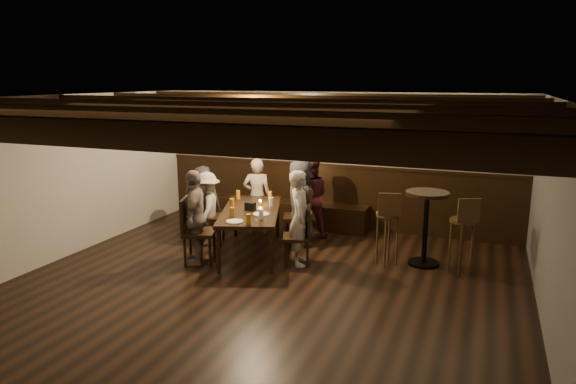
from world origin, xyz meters
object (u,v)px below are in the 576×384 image
at_px(person_left_near, 207,208).
at_px(person_right_far, 300,218).
at_px(bar_stool_right, 461,245).
at_px(chair_left_near, 210,226).
at_px(person_bench_right, 310,197).
at_px(person_right_near, 301,203).
at_px(person_bench_left, 203,201).
at_px(person_bench_centre, 257,196).
at_px(bar_stool_left, 387,238).
at_px(chair_left_far, 198,243).
at_px(person_left_far, 195,217).
at_px(chair_right_near, 299,227).
at_px(chair_right_far, 298,247).
at_px(dining_table, 251,213).
at_px(high_top_table, 426,217).

bearing_deg(person_left_near, person_right_far, 59.04).
bearing_deg(person_right_far, bar_stool_right, -97.31).
bearing_deg(bar_stool_right, chair_left_near, 155.73).
height_order(person_bench_right, person_right_near, person_right_near).
distance_m(person_bench_left, person_right_far, 2.13).
xyz_separation_m(person_bench_right, person_left_near, (-1.40, -0.98, -0.10)).
bearing_deg(bar_stool_right, person_bench_centre, 142.46).
distance_m(bar_stool_left, bar_stool_right, 1.00).
distance_m(chair_left_far, person_left_far, 0.39).
height_order(chair_right_near, chair_right_far, chair_right_near).
bearing_deg(chair_left_far, person_right_far, 90.00).
height_order(person_left_near, person_right_far, person_right_far).
bearing_deg(bar_stool_right, chair_right_far, 166.38).
distance_m(person_bench_right, bar_stool_right, 2.64).
bearing_deg(chair_left_far, bar_stool_left, 90.18).
xyz_separation_m(person_bench_right, bar_stool_left, (1.48, -0.89, -0.28)).
relative_size(dining_table, person_right_far, 1.47).
height_order(high_top_table, bar_stool_right, bar_stool_right).
distance_m(dining_table, person_bench_centre, 1.05).
xyz_separation_m(person_bench_left, person_left_far, (0.60, -1.22, 0.09)).
xyz_separation_m(chair_left_far, high_top_table, (3.05, 1.13, 0.41)).
relative_size(person_bench_left, person_left_near, 1.02).
distance_m(person_bench_centre, person_left_near, 0.96).
height_order(dining_table, person_left_near, person_left_near).
bearing_deg(high_top_table, person_bench_right, 160.87).
distance_m(chair_right_far, person_bench_right, 1.43).
distance_m(chair_left_far, person_bench_left, 1.40).
relative_size(person_bench_right, person_right_near, 0.99).
distance_m(person_bench_centre, person_left_far, 1.68).
height_order(chair_left_far, chair_right_far, chair_left_far).
xyz_separation_m(person_left_far, bar_stool_left, (2.58, 0.94, -0.28)).
height_order(chair_left_far, chair_right_near, chair_left_far).
height_order(chair_left_far, person_right_near, person_right_near).
relative_size(chair_right_far, bar_stool_left, 0.78).
bearing_deg(chair_left_near, person_bench_centre, 129.82).
bearing_deg(chair_right_near, chair_left_near, 90.00).
xyz_separation_m(person_bench_right, high_top_table, (1.98, -0.69, 0.02)).
distance_m(person_bench_left, high_top_table, 3.68).
distance_m(chair_right_near, person_right_near, 0.40).
height_order(chair_left_far, person_bench_centre, person_bench_centre).
distance_m(dining_table, bar_stool_left, 2.05).
relative_size(high_top_table, bar_stool_left, 0.99).
xyz_separation_m(person_bench_left, person_bench_right, (1.69, 0.61, 0.08)).
height_order(person_left_near, person_right_near, person_right_near).
distance_m(person_left_far, person_right_near, 1.75).
relative_size(chair_left_near, person_bench_right, 0.68).
relative_size(person_bench_left, bar_stool_right, 1.10).
bearing_deg(chair_right_near, chair_right_far, 179.85).
distance_m(dining_table, person_bench_left, 1.27).
bearing_deg(person_left_near, high_top_table, 75.22).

